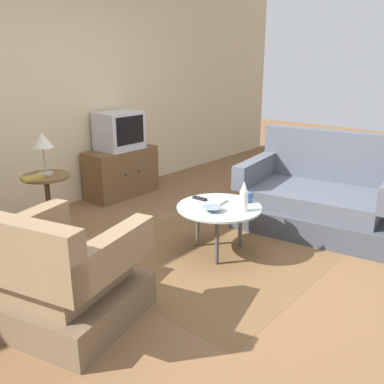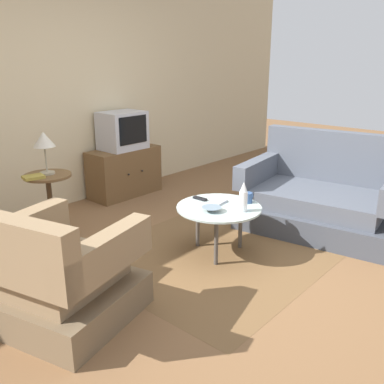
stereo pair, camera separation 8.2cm
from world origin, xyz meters
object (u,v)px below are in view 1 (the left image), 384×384
television (119,131)px  tv_remote_silver (221,202)px  vase (244,197)px  mug (248,197)px  tv_stand (121,172)px  bowl (212,209)px  book (32,178)px  side_table (48,194)px  couch (320,199)px  table_lamp (42,142)px  tv_remote_dark (200,198)px  armchair (61,280)px  coffee_table (219,210)px

television → tv_remote_silver: television is taller
television → vase: 2.27m
vase → mug: bearing=24.5°
tv_stand → bowl: tv_stand is taller
vase → book: (-1.01, 1.64, 0.09)m
side_table → couch: bearing=-43.2°
couch → tv_stand: size_ratio=1.76×
side_table → television: bearing=20.8°
vase → mug: vase is taller
side_table → table_lamp: (0.01, 0.02, 0.50)m
vase → tv_remote_dark: size_ratio=1.82×
television → table_lamp: television is taller
armchair → tv_remote_dark: bearing=78.4°
table_lamp → bowl: (0.65, -1.49, -0.49)m
armchair → vase: armchair is taller
coffee_table → tv_remote_dark: (0.03, 0.25, 0.05)m
side_table → bowl: 1.62m
side_table → coffee_table: bearing=-60.9°
coffee_table → book: 1.73m
side_table → book: book is taller
television → mug: size_ratio=3.87×
mug → tv_stand: bearing=81.9°
vase → mug: (0.22, 0.10, -0.08)m
tv_remote_silver → table_lamp: bearing=-65.3°
tv_remote_dark → book: size_ratio=0.71×
tv_stand → book: bearing=-160.1°
coffee_table → book: book is taller
tv_remote_silver → book: bearing=-59.7°
television → tv_remote_dark: 1.83m
side_table → table_lamp: bearing=55.7°
tv_remote_silver → coffee_table: bearing=18.1°
armchair → couch: bearing=63.1°
book → couch: bearing=-29.5°
armchair → book: 1.41m
tv_stand → side_table: bearing=-159.1°
tv_stand → vase: bearing=-103.2°
tv_remote_silver → book: (-1.04, 1.38, 0.20)m
couch → coffee_table: 1.27m
television → table_lamp: size_ratio=1.32×
bowl → tv_remote_silver: bowl is taller
side_table → tv_stand: 1.47m
side_table → book: 0.26m
tv_stand → vase: size_ratio=3.51×
coffee_table → tv_remote_dark: bearing=82.3°
vase → tv_remote_silver: 0.29m
tv_remote_dark → armchair: bearing=-87.3°
vase → armchair: bearing=165.5°
tv_remote_silver → book: size_ratio=0.80×
book → table_lamp: bearing=26.6°
television → vase: size_ratio=2.01×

